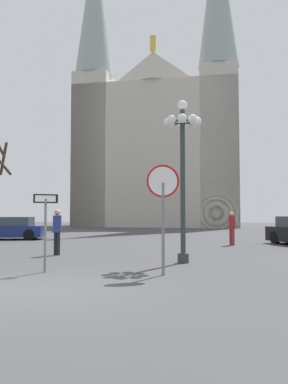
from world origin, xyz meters
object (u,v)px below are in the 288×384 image
Objects in this scene: stop_sign at (163,196)px; pedestrian_standing at (232,225)px; parked_car_near_navy at (9,229)px; pedestrian_walking at (57,227)px; cathedral at (158,134)px; one_way_arrow_sign at (45,222)px; street_lamp at (183,153)px.

stop_sign reaches higher than pedestrian_standing.
parked_car_near_navy is 2.63× the size of pedestrian_walking.
pedestrian_standing is at bearing 74.42° from stop_sign.
cathedral is 12.94× the size of stop_sign.
pedestrian_standing is at bearing 58.30° from one_way_arrow_sign.
one_way_arrow_sign is at bearing -121.70° from pedestrian_standing.
pedestrian_walking is (-4.79, 1.68, -2.46)m from street_lamp.
stop_sign is (3.40, -36.61, -9.21)m from cathedral.
stop_sign is 2.96m from street_lamp.
one_way_arrow_sign is at bearing -89.66° from cathedral.
stop_sign is at bearing -44.03° from pedestrian_walking.
pedestrian_walking is at bearing 135.97° from stop_sign.
street_lamp is at bearing 33.73° from one_way_arrow_sign.
stop_sign is 9.99m from pedestrian_standing.
parked_car_near_navy is at bearing 129.90° from stop_sign.
parked_car_near_navy is (-7.10, 12.22, -0.70)m from one_way_arrow_sign.
cathedral is at bearing 96.44° from street_lamp.
stop_sign is 3.26m from one_way_arrow_sign.
cathedral is 35.16m from street_lamp.
pedestrian_walking is (-1.15, 4.11, -0.30)m from one_way_arrow_sign.
street_lamp reaches higher than pedestrian_standing.
cathedral reaches higher than street_lamp.
parked_car_near_navy is 10.07m from pedestrian_walking.
stop_sign is 1.64× the size of pedestrian_walking.
parked_car_near_navy is at bearing 168.08° from pedestrian_standing.
street_lamp is 7.82m from pedestrian_standing.
stop_sign is 1.35× the size of one_way_arrow_sign.
cathedral is 17.49× the size of one_way_arrow_sign.
parked_car_near_navy is (-10.29, 12.31, -1.37)m from stop_sign.
pedestrian_standing is (12.96, -2.74, 0.36)m from parked_car_near_navy.
cathedral is 37.90m from stop_sign.
street_lamp is (3.64, 2.43, 2.17)m from one_way_arrow_sign.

